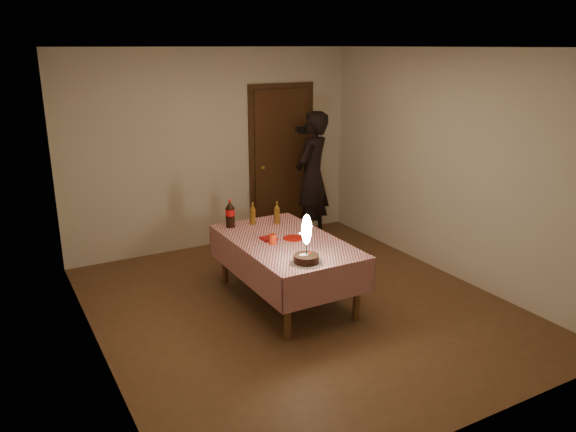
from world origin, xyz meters
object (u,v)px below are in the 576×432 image
(cola_bottle, at_px, (230,214))
(photographer, at_px, (312,177))
(dining_table, at_px, (286,248))
(amber_bottle_right, at_px, (277,213))
(birthday_cake, at_px, (306,249))
(clear_cup, at_px, (305,234))
(amber_bottle_left, at_px, (253,214))
(red_cup, at_px, (272,239))
(red_plate, at_px, (294,238))

(cola_bottle, relative_size, photographer, 0.18)
(dining_table, bearing_deg, amber_bottle_right, 70.79)
(amber_bottle_right, bearing_deg, cola_bottle, 164.99)
(birthday_cake, xyz_separation_m, clear_cup, (0.35, 0.61, -0.09))
(amber_bottle_left, height_order, amber_bottle_right, same)
(dining_table, bearing_deg, amber_bottle_left, 95.30)
(amber_bottle_left, bearing_deg, dining_table, -84.70)
(dining_table, xyz_separation_m, amber_bottle_right, (0.19, 0.55, 0.21))
(clear_cup, height_order, cola_bottle, cola_bottle)
(birthday_cake, height_order, red_cup, birthday_cake)
(dining_table, relative_size, red_plate, 7.82)
(red_cup, height_order, clear_cup, red_cup)
(birthday_cake, relative_size, red_plate, 2.15)
(dining_table, relative_size, amber_bottle_left, 6.75)
(red_plate, bearing_deg, amber_bottle_left, 103.50)
(clear_cup, relative_size, photographer, 0.05)
(clear_cup, bearing_deg, cola_bottle, 126.25)
(red_plate, xyz_separation_m, amber_bottle_left, (-0.16, 0.65, 0.11))
(dining_table, relative_size, birthday_cake, 3.64)
(birthday_cake, bearing_deg, cola_bottle, 97.86)
(dining_table, bearing_deg, red_plate, 1.93)
(dining_table, relative_size, clear_cup, 19.11)
(red_cup, relative_size, photographer, 0.06)
(red_cup, distance_m, clear_cup, 0.38)
(red_cup, xyz_separation_m, clear_cup, (0.38, -0.01, -0.01))
(dining_table, distance_m, amber_bottle_right, 0.62)
(clear_cup, xyz_separation_m, amber_bottle_right, (-0.02, 0.59, 0.07))
(cola_bottle, xyz_separation_m, amber_bottle_right, (0.52, -0.14, -0.03))
(clear_cup, distance_m, cola_bottle, 0.91)
(birthday_cake, distance_m, red_cup, 0.63)
(cola_bottle, xyz_separation_m, amber_bottle_left, (0.26, -0.03, -0.03))
(dining_table, distance_m, clear_cup, 0.26)
(red_plate, relative_size, photographer, 0.12)
(amber_bottle_right, height_order, photographer, photographer)
(photographer, bearing_deg, red_plate, -127.17)
(dining_table, relative_size, cola_bottle, 5.42)
(photographer, bearing_deg, red_cup, -132.29)
(birthday_cake, height_order, photographer, photographer)
(red_cup, bearing_deg, amber_bottle_left, 80.93)
(red_plate, relative_size, red_cup, 2.20)
(clear_cup, height_order, amber_bottle_left, amber_bottle_left)
(clear_cup, bearing_deg, photographer, 56.37)
(red_plate, xyz_separation_m, amber_bottle_right, (0.10, 0.55, 0.11))
(birthday_cake, distance_m, red_plate, 0.71)
(red_plate, height_order, amber_bottle_left, amber_bottle_left)
(red_plate, distance_m, amber_bottle_left, 0.68)
(red_plate, height_order, red_cup, red_cup)
(red_plate, bearing_deg, clear_cup, -21.32)
(red_cup, bearing_deg, photographer, 47.71)
(dining_table, distance_m, cola_bottle, 0.80)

